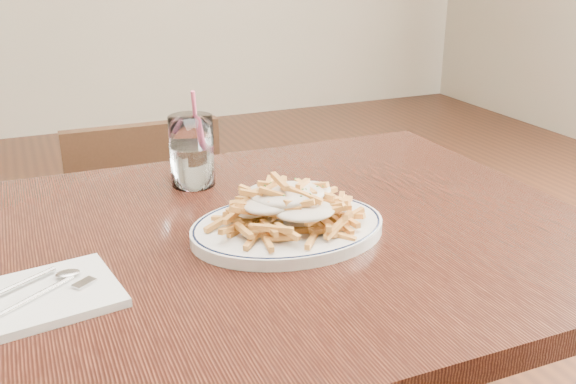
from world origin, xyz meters
name	(u,v)px	position (x,y,z in m)	size (l,w,h in m)	color
table	(220,284)	(0.00, 0.00, 0.67)	(1.20, 0.80, 0.75)	black
chair_far	(145,242)	(0.00, 0.68, 0.44)	(0.37, 0.37, 0.78)	#311D10
fries_plate	(288,228)	(0.10, -0.03, 0.76)	(0.34, 0.30, 0.02)	white
loaded_fries	(288,202)	(0.10, -0.03, 0.80)	(0.26, 0.24, 0.07)	gold
napkin	(24,301)	(-0.28, -0.09, 0.76)	(0.23, 0.15, 0.01)	white
cutlery	(22,294)	(-0.28, -0.09, 0.76)	(0.15, 0.14, 0.01)	silver
water_glass	(192,155)	(0.03, 0.24, 0.81)	(0.08, 0.08, 0.18)	white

